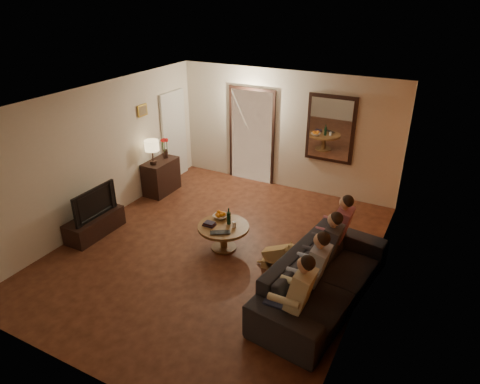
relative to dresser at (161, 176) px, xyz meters
The scene contains 33 objects.
floor 2.70m from the dresser, 32.70° to the right, with size 5.00×6.00×0.01m, color #3D1C10.
ceiling 3.48m from the dresser, 32.70° to the right, with size 5.00×6.00×0.01m, color white.
back_wall 2.89m from the dresser, 34.66° to the left, with size 5.00×0.02×2.60m, color beige.
front_wall 5.07m from the dresser, 63.15° to the right, with size 5.00×0.02×2.60m, color beige.
left_wall 1.74m from the dresser, 99.82° to the right, with size 0.02×6.00×2.60m, color beige.
right_wall 5.05m from the dresser, 16.91° to the right, with size 0.02×6.00×2.60m, color beige.
orange_accent 5.04m from the dresser, 16.95° to the right, with size 0.01×6.00×2.60m, color #C25721.
kitchen_doorway 2.22m from the dresser, 46.64° to the left, with size 1.00×0.06×2.10m, color #FFE0A5.
door_trim 2.21m from the dresser, 46.45° to the left, with size 1.12×0.04×2.22m, color black.
fridge_glimpse 2.36m from the dresser, 42.18° to the left, with size 0.45×0.03×1.70m, color silver.
mirror_frame 3.76m from the dresser, 25.00° to the left, with size 1.00×0.05×1.40m, color black.
mirror_glass 3.75m from the dresser, 24.56° to the left, with size 0.86×0.02×1.26m, color white.
white_door 1.10m from the dresser, 103.79° to the left, with size 0.06×0.85×2.04m, color white.
framed_art 1.51m from the dresser, 146.70° to the right, with size 0.03×0.28×0.24m, color #B28C33.
art_canvas 1.50m from the dresser, 144.82° to the right, with size 0.01×0.22×0.18m, color brown.
dresser is the anchor object (origin of this frame).
table_lamp 0.67m from the dresser, 90.00° to the right, with size 0.30×0.30×0.54m, color beige, non-canonical shape.
flower_vase 0.63m from the dresser, 90.00° to the left, with size 0.14×0.14×0.44m, color red, non-canonical shape.
tv_stand 2.03m from the dresser, 90.00° to the right, with size 0.45×1.13×0.38m, color black.
tv 2.04m from the dresser, 90.00° to the right, with size 0.13×0.97×0.56m, color black.
sofa 4.66m from the dresser, 23.58° to the right, with size 1.02×2.61×0.76m, color black.
person_a 5.01m from the dresser, 33.53° to the right, with size 0.60×0.40×1.20m, color tan, non-canonical shape.
person_b 4.71m from the dresser, 27.42° to the right, with size 0.60×0.40×1.20m, color tan, non-canonical shape.
person_c 4.46m from the dresser, 20.56° to the right, with size 0.60×0.40×1.20m, color tan, non-canonical shape.
person_d 4.29m from the dresser, 13.02° to the right, with size 0.60×0.40×1.20m, color tan, non-canonical shape.
dog 3.72m from the dresser, 23.63° to the right, with size 0.56×0.24×0.56m, color tan, non-canonical shape.
coffee_table 2.70m from the dresser, 29.96° to the right, with size 0.88×0.88×0.45m, color brown.
bowl 2.44m from the dresser, 27.59° to the right, with size 0.26×0.26×0.06m, color white.
oranges 2.44m from the dresser, 27.59° to the right, with size 0.20×0.20×0.08m, color orange, non-canonical shape.
wine_bottle 2.70m from the dresser, 27.59° to the right, with size 0.07×0.07×0.31m, color black, non-canonical shape.
wine_glass 2.84m from the dresser, 27.27° to the right, with size 0.06×0.06×0.10m, color silver.
book_stack 2.57m from the dresser, 34.36° to the right, with size 0.20×0.15×0.07m, color black, non-canonical shape.
laptop 2.93m from the dresser, 33.73° to the right, with size 0.33×0.21×0.03m, color black.
Camera 1 is at (3.26, -5.36, 4.14)m, focal length 32.00 mm.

